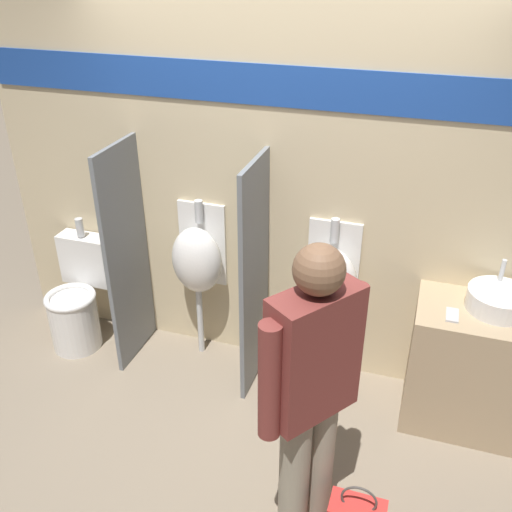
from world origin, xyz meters
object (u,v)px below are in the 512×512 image
person_in_vest (312,390)px  cell_phone (452,315)px  sink_basin (499,300)px  urinal_far (329,281)px  toilet (78,302)px  urinal_near_counter (197,259)px

person_in_vest → cell_phone: bearing=3.3°
sink_basin → urinal_far: bearing=175.1°
toilet → cell_phone: bearing=-1.6°
cell_phone → urinal_far: size_ratio=0.12×
cell_phone → urinal_near_counter: size_ratio=0.12×
urinal_far → cell_phone: bearing=-17.5°
cell_phone → toilet: (-2.62, 0.07, -0.50)m
urinal_near_counter → urinal_far: same height
cell_phone → person_in_vest: bearing=-122.7°
sink_basin → toilet: sink_basin is taller
sink_basin → urinal_far: 1.02m
urinal_near_counter → toilet: 1.04m
person_in_vest → urinal_far: bearing=43.2°
cell_phone → toilet: size_ratio=0.15×
cell_phone → toilet: bearing=178.4°
urinal_near_counter → toilet: size_ratio=1.25×
cell_phone → urinal_near_counter: bearing=171.9°
urinal_near_counter → urinal_far: 0.93m
cell_phone → urinal_near_counter: urinal_near_counter is taller
toilet → person_in_vest: (2.01, -1.03, 0.58)m
urinal_far → sink_basin: bearing=-4.9°
urinal_far → toilet: bearing=-174.9°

